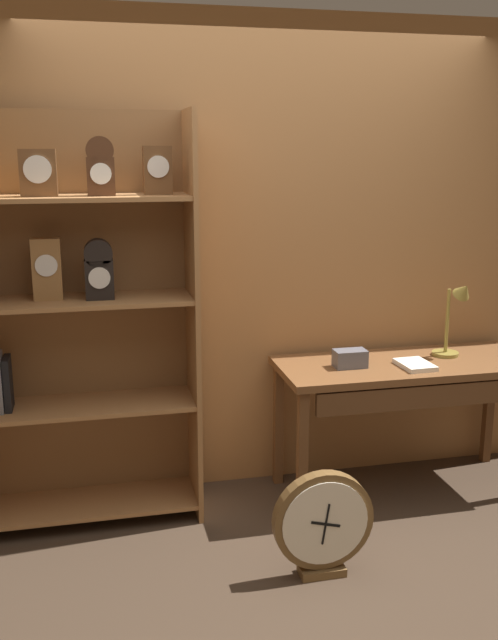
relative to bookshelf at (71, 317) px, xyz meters
name	(u,v)px	position (x,y,z in m)	size (l,w,h in m)	color
ground_plane	(332,601)	(1.05, -1.01, -1.08)	(10.00, 10.00, 0.00)	#3D2D21
back_wood_panel	(263,259)	(1.05, 0.26, 0.22)	(4.80, 0.05, 2.60)	#9E6B3D
bookshelf	(71,317)	(0.00, 0.00, 0.00)	(1.18, 0.38, 2.09)	#9E6B3D
workbench	(409,379)	(1.78, -0.11, -0.42)	(1.44, 0.57, 0.76)	brown
desk_lamp	(455,316)	(2.08, -0.05, -0.09)	(0.19, 0.19, 0.44)	olive
toolbox_small	(350,359)	(1.44, -0.11, -0.28)	(0.17, 0.10, 0.09)	#595960
open_repair_manual	(415,365)	(1.78, -0.19, -0.31)	(0.16, 0.22, 0.03)	silver
round_clock_large	(323,523)	(1.07, -0.80, -0.83)	(0.46, 0.11, 0.50)	brown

